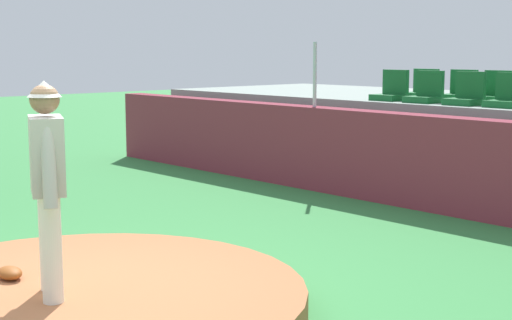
{
  "coord_description": "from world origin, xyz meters",
  "views": [
    {
      "loc": [
        5.58,
        -3.04,
        2.25
      ],
      "look_at": [
        0.0,
        2.08,
        1.15
      ],
      "focal_mm": 53.08,
      "sensor_mm": 36.0,
      "label": 1
    }
  ],
  "objects_px": {
    "fielding_glove": "(10,273)",
    "stadium_chair_8": "(460,91)",
    "stadium_chair_3": "(508,96)",
    "stadium_chair_2": "(466,95)",
    "stadium_chair_0": "(392,91)",
    "stadium_chair_9": "(495,92)",
    "stadium_chair_7": "(422,89)",
    "stadium_chair_1": "(426,93)",
    "pitcher": "(47,173)"
  },
  "relations": [
    {
      "from": "pitcher",
      "to": "stadium_chair_7",
      "type": "distance_m",
      "value": 8.4
    },
    {
      "from": "pitcher",
      "to": "stadium_chair_1",
      "type": "height_order",
      "value": "pitcher"
    },
    {
      "from": "pitcher",
      "to": "fielding_glove",
      "type": "relative_size",
      "value": 5.88
    },
    {
      "from": "stadium_chair_3",
      "to": "stadium_chair_7",
      "type": "distance_m",
      "value": 2.26
    },
    {
      "from": "pitcher",
      "to": "stadium_chair_2",
      "type": "relative_size",
      "value": 3.53
    },
    {
      "from": "stadium_chair_1",
      "to": "stadium_chair_0",
      "type": "bearing_deg",
      "value": -1.92
    },
    {
      "from": "fielding_glove",
      "to": "stadium_chair_3",
      "type": "xyz_separation_m",
      "value": [
        0.62,
        7.31,
        1.29
      ]
    },
    {
      "from": "stadium_chair_8",
      "to": "stadium_chair_9",
      "type": "bearing_deg",
      "value": 177.71
    },
    {
      "from": "pitcher",
      "to": "stadium_chair_2",
      "type": "xyz_separation_m",
      "value": [
        -0.71,
        7.22,
        0.32
      ]
    },
    {
      "from": "pitcher",
      "to": "stadium_chair_7",
      "type": "relative_size",
      "value": 3.53
    },
    {
      "from": "stadium_chair_8",
      "to": "stadium_chair_0",
      "type": "bearing_deg",
      "value": 51.35
    },
    {
      "from": "stadium_chair_0",
      "to": "stadium_chair_1",
      "type": "height_order",
      "value": "same"
    },
    {
      "from": "stadium_chair_1",
      "to": "pitcher",
      "type": "bearing_deg",
      "value": 101.22
    },
    {
      "from": "stadium_chair_0",
      "to": "stadium_chair_8",
      "type": "bearing_deg",
      "value": -128.65
    },
    {
      "from": "pitcher",
      "to": "stadium_chair_3",
      "type": "height_order",
      "value": "pitcher"
    },
    {
      "from": "stadium_chair_1",
      "to": "stadium_chair_7",
      "type": "height_order",
      "value": "same"
    },
    {
      "from": "stadium_chair_7",
      "to": "stadium_chair_9",
      "type": "xyz_separation_m",
      "value": [
        1.39,
        -0.01,
        0.0
      ]
    },
    {
      "from": "stadium_chair_1",
      "to": "stadium_chair_7",
      "type": "relative_size",
      "value": 1.0
    },
    {
      "from": "stadium_chair_8",
      "to": "stadium_chair_9",
      "type": "relative_size",
      "value": 1.0
    },
    {
      "from": "stadium_chair_0",
      "to": "stadium_chair_9",
      "type": "xyz_separation_m",
      "value": [
        1.37,
        0.87,
        0.0
      ]
    },
    {
      "from": "stadium_chair_2",
      "to": "stadium_chair_9",
      "type": "xyz_separation_m",
      "value": [
        -0.04,
        0.89,
        0.0
      ]
    },
    {
      "from": "stadium_chair_0",
      "to": "stadium_chair_2",
      "type": "relative_size",
      "value": 1.0
    },
    {
      "from": "stadium_chair_2",
      "to": "stadium_chair_3",
      "type": "relative_size",
      "value": 1.0
    },
    {
      "from": "stadium_chair_0",
      "to": "stadium_chair_7",
      "type": "bearing_deg",
      "value": -88.99
    },
    {
      "from": "pitcher",
      "to": "stadium_chair_2",
      "type": "bearing_deg",
      "value": 119.75
    },
    {
      "from": "stadium_chair_8",
      "to": "stadium_chair_7",
      "type": "bearing_deg",
      "value": 1.61
    },
    {
      "from": "fielding_glove",
      "to": "stadium_chair_0",
      "type": "distance_m",
      "value": 7.55
    },
    {
      "from": "pitcher",
      "to": "stadium_chair_8",
      "type": "xyz_separation_m",
      "value": [
        -1.4,
        8.14,
        0.32
      ]
    },
    {
      "from": "pitcher",
      "to": "stadium_chair_1",
      "type": "xyz_separation_m",
      "value": [
        -1.43,
        7.22,
        0.32
      ]
    },
    {
      "from": "stadium_chair_7",
      "to": "pitcher",
      "type": "bearing_deg",
      "value": 104.73
    },
    {
      "from": "stadium_chair_2",
      "to": "fielding_glove",
      "type": "bearing_deg",
      "value": 90.28
    },
    {
      "from": "stadium_chair_0",
      "to": "stadium_chair_1",
      "type": "relative_size",
      "value": 1.0
    },
    {
      "from": "stadium_chair_3",
      "to": "stadium_chair_9",
      "type": "relative_size",
      "value": 1.0
    },
    {
      "from": "pitcher",
      "to": "stadium_chair_0",
      "type": "distance_m",
      "value": 7.55
    },
    {
      "from": "fielding_glove",
      "to": "stadium_chair_1",
      "type": "xyz_separation_m",
      "value": [
        -0.76,
        7.28,
        1.29
      ]
    },
    {
      "from": "stadium_chair_0",
      "to": "stadium_chair_2",
      "type": "bearing_deg",
      "value": 179.25
    },
    {
      "from": "stadium_chair_8",
      "to": "fielding_glove",
      "type": "bearing_deg",
      "value": 95.09
    },
    {
      "from": "stadium_chair_0",
      "to": "stadium_chair_2",
      "type": "distance_m",
      "value": 1.41
    },
    {
      "from": "stadium_chair_1",
      "to": "stadium_chair_8",
      "type": "bearing_deg",
      "value": -91.93
    },
    {
      "from": "stadium_chair_1",
      "to": "stadium_chair_2",
      "type": "xyz_separation_m",
      "value": [
        0.73,
        0.0,
        0.0
      ]
    },
    {
      "from": "stadium_chair_1",
      "to": "stadium_chair_9",
      "type": "height_order",
      "value": "same"
    },
    {
      "from": "stadium_chair_3",
      "to": "stadium_chair_2",
      "type": "bearing_deg",
      "value": 2.99
    },
    {
      "from": "stadium_chair_2",
      "to": "stadium_chair_8",
      "type": "height_order",
      "value": "same"
    },
    {
      "from": "fielding_glove",
      "to": "stadium_chair_8",
      "type": "xyz_separation_m",
      "value": [
        -0.73,
        8.2,
        1.29
      ]
    },
    {
      "from": "stadium_chair_1",
      "to": "stadium_chair_2",
      "type": "relative_size",
      "value": 1.0
    },
    {
      "from": "stadium_chair_2",
      "to": "stadium_chair_3",
      "type": "xyz_separation_m",
      "value": [
        0.66,
        0.03,
        0.0
      ]
    },
    {
      "from": "stadium_chair_3",
      "to": "stadium_chair_8",
      "type": "bearing_deg",
      "value": -33.16
    },
    {
      "from": "fielding_glove",
      "to": "stadium_chair_8",
      "type": "distance_m",
      "value": 8.33
    },
    {
      "from": "stadium_chair_0",
      "to": "stadium_chair_3",
      "type": "height_order",
      "value": "same"
    },
    {
      "from": "pitcher",
      "to": "stadium_chair_9",
      "type": "height_order",
      "value": "pitcher"
    }
  ]
}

